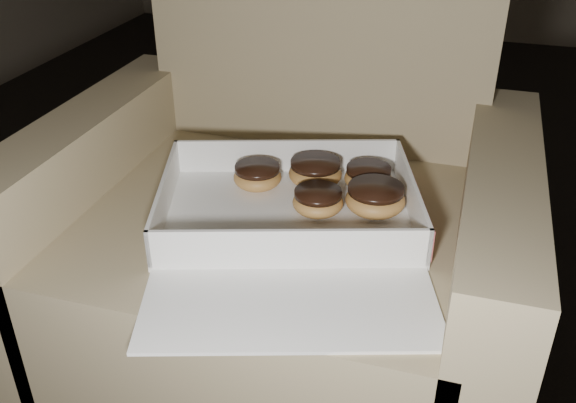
% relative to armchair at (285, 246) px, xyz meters
% --- Properties ---
extents(floor, '(4.50, 4.50, 0.00)m').
position_rel_armchair_xyz_m(floor, '(0.42, 0.15, -0.26)').
color(floor, black).
rests_on(floor, ground).
extents(armchair, '(0.80, 0.67, 0.83)m').
position_rel_armchair_xyz_m(armchair, '(0.00, 0.00, 0.00)').
color(armchair, '#998361').
rests_on(armchair, floor).
extents(bakery_box, '(0.51, 0.56, 0.07)m').
position_rel_armchair_xyz_m(bakery_box, '(0.04, -0.11, 0.12)').
color(bakery_box, white).
rests_on(bakery_box, armchair).
extents(donut_a, '(0.10, 0.10, 0.05)m').
position_rel_armchair_xyz_m(donut_a, '(0.16, -0.03, 0.14)').
color(donut_a, '#BA8C41').
rests_on(donut_a, bakery_box).
extents(donut_b, '(0.09, 0.09, 0.05)m').
position_rel_armchair_xyz_m(donut_b, '(0.05, 0.03, 0.14)').
color(donut_b, '#BA8C41').
rests_on(donut_b, bakery_box).
extents(donut_c, '(0.08, 0.08, 0.04)m').
position_rel_armchair_xyz_m(donut_c, '(0.14, 0.04, 0.14)').
color(donut_c, '#BA8C41').
rests_on(donut_c, bakery_box).
extents(donut_d, '(0.08, 0.08, 0.04)m').
position_rel_armchair_xyz_m(donut_d, '(-0.05, -0.01, 0.14)').
color(donut_d, '#BA8C41').
rests_on(donut_d, bakery_box).
extents(donut_e, '(0.08, 0.08, 0.04)m').
position_rel_armchair_xyz_m(donut_e, '(0.07, -0.06, 0.14)').
color(donut_e, '#BA8C41').
rests_on(donut_e, bakery_box).
extents(crumb_a, '(0.01, 0.01, 0.00)m').
position_rel_armchair_xyz_m(crumb_a, '(0.19, -0.09, 0.12)').
color(crumb_a, black).
rests_on(crumb_a, bakery_box).
extents(crumb_b, '(0.01, 0.01, 0.00)m').
position_rel_armchair_xyz_m(crumb_b, '(0.18, -0.12, 0.12)').
color(crumb_b, black).
rests_on(crumb_b, bakery_box).
extents(crumb_c, '(0.01, 0.01, 0.00)m').
position_rel_armchair_xyz_m(crumb_c, '(-0.11, -0.20, 0.12)').
color(crumb_c, black).
rests_on(crumb_c, bakery_box).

